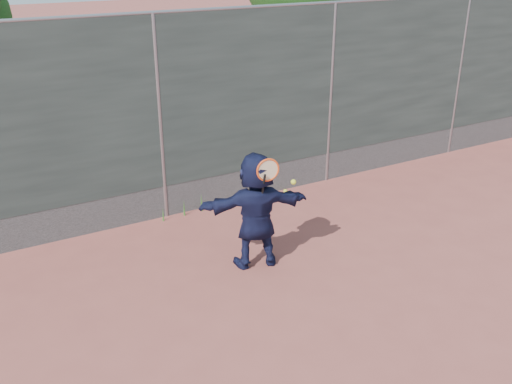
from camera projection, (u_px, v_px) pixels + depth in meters
ground at (288, 343)px, 5.96m from camera, size 80.00×80.00×0.00m
player at (256, 211)px, 7.15m from camera, size 1.48×0.80×1.53m
ball_ground at (285, 191)px, 9.55m from camera, size 0.07×0.07×0.07m
fence at (159, 116)px, 8.12m from camera, size 20.00×0.06×3.03m
swing_action at (270, 173)px, 6.81m from camera, size 0.57×0.13×0.51m
weed_clump at (187, 207)px, 8.74m from camera, size 0.68×0.07×0.30m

